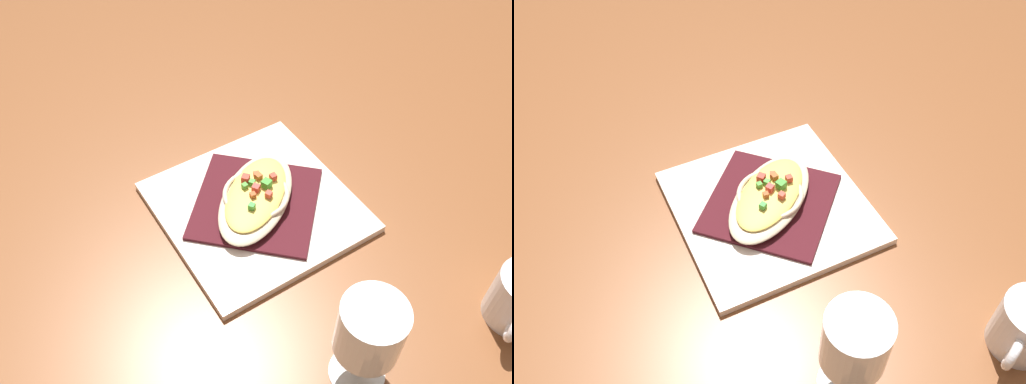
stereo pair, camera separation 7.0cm
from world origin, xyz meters
The scene contains 6 objects.
ground_plane centered at (0.00, 0.00, 0.00)m, with size 2.60×2.60×0.00m, color brown.
square_plate centered at (0.00, 0.00, 0.01)m, with size 0.30×0.30×0.01m, color white.
folded_napkin centered at (0.00, 0.00, 0.02)m, with size 0.19×0.19×0.01m, color #44141C.
gratin_dish centered at (0.00, 0.00, 0.03)m, with size 0.22×0.22×0.04m.
coffee_mug centered at (-0.24, 0.34, 0.04)m, with size 0.11×0.09×0.09m.
stemmed_glass centered at (0.01, 0.31, 0.11)m, with size 0.08×0.08×0.16m.
Camera 2 is at (0.19, 0.55, 0.70)m, focal length 38.49 mm.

